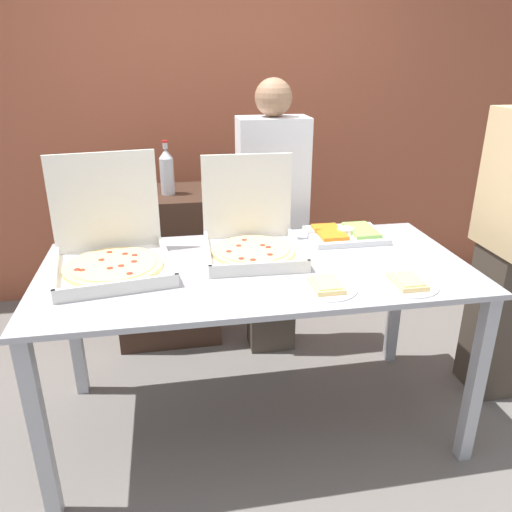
{
  "coord_description": "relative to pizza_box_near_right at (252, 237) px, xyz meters",
  "views": [
    {
      "loc": [
        -0.37,
        -2.06,
        1.78
      ],
      "look_at": [
        0.0,
        0.0,
        0.93
      ],
      "focal_mm": 35.0,
      "sensor_mm": 36.0,
      "label": 1
    }
  ],
  "objects": [
    {
      "name": "ground_plane",
      "position": [
        -0.01,
        -0.17,
        -0.96
      ],
      "size": [
        16.0,
        16.0,
        0.0
      ],
      "primitive_type": "plane",
      "color": "slate"
    },
    {
      "name": "brick_wall_behind",
      "position": [
        -0.01,
        1.53,
        0.44
      ],
      "size": [
        10.0,
        0.06,
        2.8
      ],
      "color": "#9E5138",
      "rests_on": "ground_plane"
    },
    {
      "name": "buffet_table",
      "position": [
        -0.01,
        -0.17,
        -0.19
      ],
      "size": [
        1.94,
        0.93,
        0.88
      ],
      "color": "#A8AAB2",
      "rests_on": "ground_plane"
    },
    {
      "name": "pizza_box_near_right",
      "position": [
        0.0,
        0.0,
        0.0
      ],
      "size": [
        0.46,
        0.48,
        0.45
      ],
      "rotation": [
        0.0,
        0.0,
        -0.03
      ],
      "color": "silver",
      "rests_on": "buffet_table"
    },
    {
      "name": "pizza_box_far_left",
      "position": [
        -0.65,
        -0.07,
        0.01
      ],
      "size": [
        0.56,
        0.57,
        0.49
      ],
      "rotation": [
        0.0,
        0.0,
        0.15
      ],
      "color": "silver",
      "rests_on": "buffet_table"
    },
    {
      "name": "paper_plate_front_center",
      "position": [
        0.23,
        -0.45,
        -0.07
      ],
      "size": [
        0.26,
        0.26,
        0.03
      ],
      "color": "white",
      "rests_on": "buffet_table"
    },
    {
      "name": "paper_plate_front_right",
      "position": [
        0.58,
        -0.48,
        -0.07
      ],
      "size": [
        0.26,
        0.26,
        0.03
      ],
      "color": "white",
      "rests_on": "buffet_table"
    },
    {
      "name": "veggie_tray",
      "position": [
        0.52,
        0.11,
        -0.06
      ],
      "size": [
        0.39,
        0.29,
        0.05
      ],
      "color": "white",
      "rests_on": "buffet_table"
    },
    {
      "name": "sideboard_podium",
      "position": [
        -0.43,
        0.83,
        -0.47
      ],
      "size": [
        0.64,
        0.51,
        0.98
      ],
      "color": "#382319",
      "rests_on": "ground_plane"
    },
    {
      "name": "soda_bottle",
      "position": [
        -0.38,
        0.8,
        0.16
      ],
      "size": [
        0.08,
        0.08,
        0.32
      ],
      "color": "#B7BCC1",
      "rests_on": "sideboard_podium"
    },
    {
      "name": "soda_can_silver",
      "position": [
        -0.62,
        0.74,
        0.08
      ],
      "size": [
        0.07,
        0.07,
        0.12
      ],
      "color": "silver",
      "rests_on": "sideboard_podium"
    },
    {
      "name": "person_guest_cap",
      "position": [
        0.21,
        0.54,
        -0.09
      ],
      "size": [
        0.4,
        0.22,
        1.66
      ],
      "rotation": [
        0.0,
        0.0,
        3.14
      ],
      "color": "#473D33",
      "rests_on": "ground_plane"
    },
    {
      "name": "person_guest_plaid",
      "position": [
        1.33,
        -0.1,
        -0.03
      ],
      "size": [
        0.22,
        0.4,
        1.76
      ],
      "rotation": [
        0.0,
        0.0,
        1.57
      ],
      "color": "#473D33",
      "rests_on": "ground_plane"
    }
  ]
}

